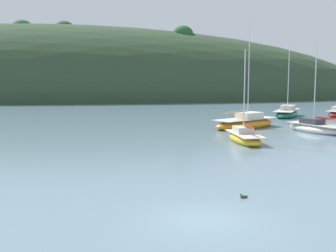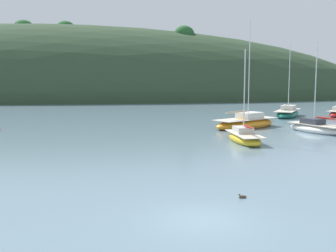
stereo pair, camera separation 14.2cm
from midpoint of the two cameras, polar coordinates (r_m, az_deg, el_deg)
name	(u,v)px [view 1 (the left image)]	position (r m, az deg, el deg)	size (l,w,h in m)	color
ground_plane	(204,220)	(17.36, 4.57, -12.21)	(400.00, 400.00, 0.00)	slate
far_shoreline_hill	(32,98)	(97.89, -17.44, 3.49)	(150.00, 36.00, 33.32)	#2D422B
sailboat_orange_cutter	(245,123)	(45.43, 10.03, 0.37)	(8.08, 6.62, 11.35)	orange
sailboat_red_portside	(244,137)	(36.22, 9.89, -1.50)	(2.42, 6.01, 7.78)	gold
sailboat_white_near	(316,128)	(43.83, 18.73, -0.25)	(4.68, 6.64, 8.71)	white
sailboat_teal_outer	(287,113)	(57.90, 15.27, 1.62)	(5.72, 7.45, 9.76)	#196B56
duck_trailing	(244,197)	(20.43, 9.71, -9.14)	(0.43, 0.22, 0.24)	#473828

